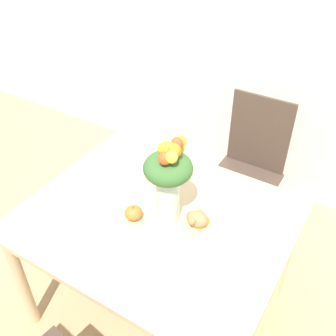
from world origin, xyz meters
TOP-DOWN VIEW (x-y plane):
  - ground_plane at (0.00, 0.00)m, footprint 12.00×12.00m
  - wall_back at (0.00, 1.42)m, footprint 8.00×0.06m
  - dining_table at (0.00, 0.00)m, footprint 1.24×1.01m
  - flower_vase at (0.05, 0.03)m, footprint 0.22×0.25m
  - pumpkin at (-0.08, -0.07)m, footprint 0.08×0.08m
  - turkey_figurine at (0.19, 0.06)m, footprint 0.10×0.14m
  - dining_chair_near_window at (0.14, 0.89)m, footprint 0.42×0.42m

SIDE VIEW (x-z plane):
  - ground_plane at x=0.00m, z-range 0.00..0.00m
  - dining_chair_near_window at x=0.14m, z-range 0.01..0.97m
  - dining_table at x=0.00m, z-range 0.28..1.02m
  - pumpkin at x=-0.08m, z-range 0.74..0.81m
  - turkey_figurine at x=0.19m, z-range 0.74..0.83m
  - flower_vase at x=0.05m, z-range 0.77..1.19m
  - wall_back at x=0.00m, z-range 0.00..2.70m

